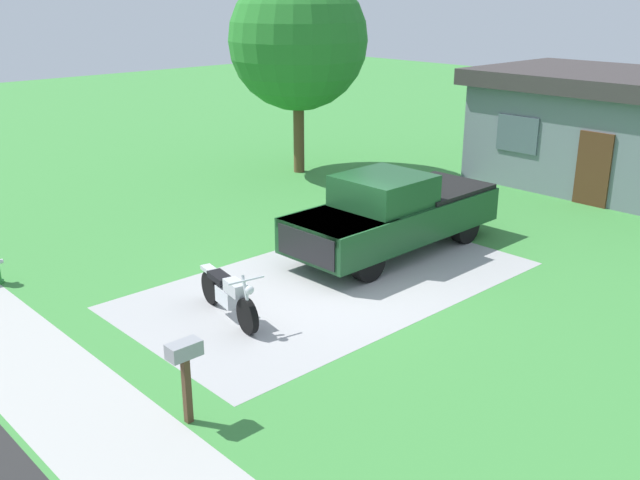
{
  "coord_description": "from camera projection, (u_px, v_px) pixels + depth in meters",
  "views": [
    {
      "loc": [
        9.93,
        -9.6,
        5.82
      ],
      "look_at": [
        -0.34,
        -0.02,
        0.9
      ],
      "focal_mm": 40.08,
      "sensor_mm": 36.0,
      "label": 1
    }
  ],
  "objects": [
    {
      "name": "driveway_pad",
      "position": [
        332.0,
        284.0,
        14.96
      ],
      "size": [
        4.77,
        8.6,
        0.01
      ],
      "primitive_type": "cube",
      "color": "#9E9E9E",
      "rests_on": "ground"
    },
    {
      "name": "ground_plane",
      "position": [
        332.0,
        284.0,
        14.96
      ],
      "size": [
        80.0,
        80.0,
        0.0
      ],
      "primitive_type": "plane",
      "color": "#3D873C"
    },
    {
      "name": "neighbor_house",
      "position": [
        637.0,
        132.0,
        21.51
      ],
      "size": [
        9.6,
        5.6,
        3.5
      ],
      "color": "slate",
      "rests_on": "ground"
    },
    {
      "name": "mailbox",
      "position": [
        185.0,
        361.0,
        9.87
      ],
      "size": [
        0.26,
        0.48,
        1.26
      ],
      "color": "#4C3823",
      "rests_on": "ground"
    },
    {
      "name": "pickup_truck",
      "position": [
        396.0,
        212.0,
        16.61
      ],
      "size": [
        2.09,
        5.66,
        1.9
      ],
      "color": "black",
      "rests_on": "ground"
    },
    {
      "name": "motorcycle",
      "position": [
        228.0,
        294.0,
        13.28
      ],
      "size": [
        2.2,
        0.77,
        1.09
      ],
      "color": "black",
      "rests_on": "ground"
    },
    {
      "name": "shade_tree",
      "position": [
        298.0,
        40.0,
        22.83
      ],
      "size": [
        4.48,
        4.48,
        6.56
      ],
      "color": "brown",
      "rests_on": "ground"
    },
    {
      "name": "sidewalk_strip",
      "position": [
        54.0,
        386.0,
        11.1
      ],
      "size": [
        36.0,
        1.8,
        0.01
      ],
      "primitive_type": "cube",
      "color": "#A6A6A1",
      "rests_on": "ground"
    }
  ]
}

